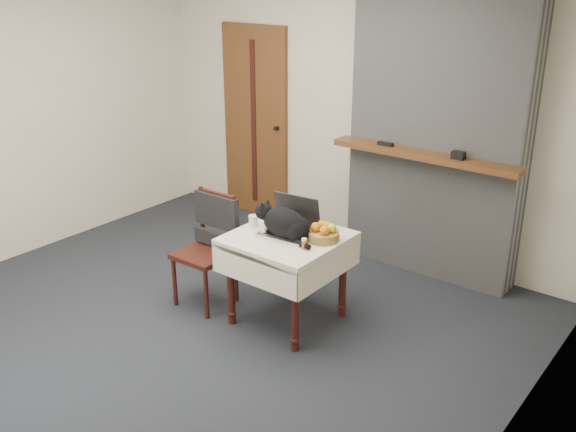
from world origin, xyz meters
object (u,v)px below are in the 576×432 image
(cat, at_px, (285,224))
(side_table, at_px, (287,250))
(chair, at_px, (211,233))
(fruit_basket, at_px, (323,233))
(door, at_px, (255,123))
(laptop, at_px, (291,225))
(pill_bottle, at_px, (304,244))
(cream_jar, at_px, (253,221))

(cat, bearing_deg, side_table, 97.66)
(cat, bearing_deg, chair, 179.63)
(cat, height_order, fruit_basket, cat)
(door, bearing_deg, cat, -44.37)
(side_table, relative_size, laptop, 1.93)
(side_table, height_order, cat, cat)
(door, distance_m, fruit_basket, 2.45)
(pill_bottle, bearing_deg, fruit_basket, 85.93)
(laptop, distance_m, fruit_basket, 0.26)
(side_table, bearing_deg, door, 136.12)
(chair, bearing_deg, pill_bottle, -1.75)
(side_table, distance_m, cream_jar, 0.36)
(fruit_basket, bearing_deg, side_table, -158.62)
(cat, relative_size, pill_bottle, 6.82)
(side_table, bearing_deg, laptop, 99.85)
(door, distance_m, pill_bottle, 2.58)
(door, bearing_deg, pill_bottle, -42.05)
(cream_jar, height_order, pill_bottle, cream_jar)
(door, height_order, cat, door)
(cat, xyz_separation_m, fruit_basket, (0.24, 0.13, -0.06))
(cat, height_order, pill_bottle, cat)
(door, distance_m, laptop, 2.29)
(laptop, xyz_separation_m, cat, (0.02, -0.09, 0.04))
(side_table, xyz_separation_m, fruit_basket, (0.25, 0.10, 0.17))
(laptop, distance_m, pill_bottle, 0.30)
(door, bearing_deg, cream_jar, -50.09)
(fruit_basket, bearing_deg, door, 141.87)
(fruit_basket, xyz_separation_m, chair, (-0.93, -0.20, -0.17))
(cream_jar, bearing_deg, door, 129.91)
(side_table, height_order, fruit_basket, fruit_basket)
(pill_bottle, distance_m, fruit_basket, 0.21)
(cream_jar, bearing_deg, fruit_basket, 10.15)
(door, xyz_separation_m, pill_bottle, (1.91, -1.72, -0.26))
(chair, bearing_deg, side_table, 7.46)
(side_table, distance_m, pill_bottle, 0.30)
(side_table, height_order, laptop, laptop)
(door, xyz_separation_m, cream_jar, (1.35, -1.61, -0.26))
(cream_jar, xyz_separation_m, pill_bottle, (0.56, -0.11, 0.00))
(door, height_order, chair, door)
(door, relative_size, pill_bottle, 25.47)
(pill_bottle, bearing_deg, laptop, 146.05)
(side_table, distance_m, chair, 0.69)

